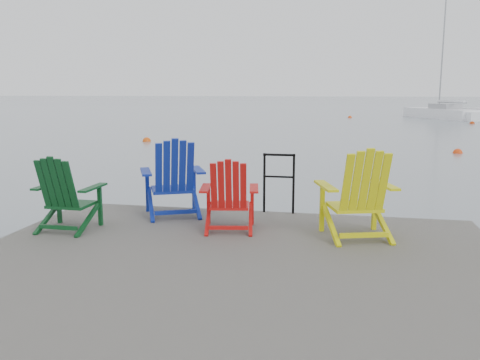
% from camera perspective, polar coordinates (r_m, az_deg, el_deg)
% --- Properties ---
extents(ground, '(400.00, 400.00, 0.00)m').
position_cam_1_polar(ground, '(5.62, -1.51, -14.38)').
color(ground, slate).
rests_on(ground, ground).
extents(dock, '(6.00, 5.00, 1.40)m').
position_cam_1_polar(dock, '(5.48, -1.53, -11.08)').
color(dock, '#2D2A28').
rests_on(dock, ground).
extents(handrail, '(0.48, 0.04, 0.90)m').
position_cam_1_polar(handrail, '(7.60, 4.39, 0.30)').
color(handrail, black).
rests_on(handrail, dock).
extents(chair_green, '(0.79, 0.73, 0.99)m').
position_cam_1_polar(chair_green, '(7.00, -18.99, -1.43)').
color(chair_green, '#0A3816').
rests_on(chair_green, dock).
extents(chair_blue, '(1.11, 1.06, 1.13)m').
position_cam_1_polar(chair_blue, '(7.45, -7.51, 0.28)').
color(chair_blue, navy).
rests_on(chair_blue, dock).
extents(chair_red, '(0.85, 0.80, 0.95)m').
position_cam_1_polar(chair_red, '(6.62, -1.22, -1.67)').
color(chair_red, '#B40F0D').
rests_on(chair_red, dock).
extents(chair_yellow, '(1.06, 1.01, 1.13)m').
position_cam_1_polar(chair_yellow, '(6.42, 13.18, -1.49)').
color(chair_yellow, '#CFCD0B').
rests_on(chair_yellow, dock).
extents(sailboat_near, '(5.45, 8.53, 11.58)m').
position_cam_1_polar(sailboat_near, '(46.42, 21.70, 6.90)').
color(sailboat_near, white).
rests_on(sailboat_near, ground).
extents(buoy_a, '(0.35, 0.35, 0.35)m').
position_cam_1_polar(buoy_a, '(20.71, 23.24, 2.78)').
color(buoy_a, '#E43D0D').
rests_on(buoy_a, ground).
extents(buoy_b, '(0.39, 0.39, 0.39)m').
position_cam_1_polar(buoy_b, '(23.89, -10.43, 4.29)').
color(buoy_b, '#D94E0C').
rests_on(buoy_b, ground).
extents(buoy_c, '(0.35, 0.35, 0.35)m').
position_cam_1_polar(buoy_c, '(39.66, 24.61, 5.77)').
color(buoy_c, '#B9340A').
rests_on(buoy_c, ground).
extents(buoy_d, '(0.35, 0.35, 0.35)m').
position_cam_1_polar(buoy_d, '(45.05, 12.24, 6.85)').
color(buoy_d, '#EE460E').
rests_on(buoy_d, ground).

